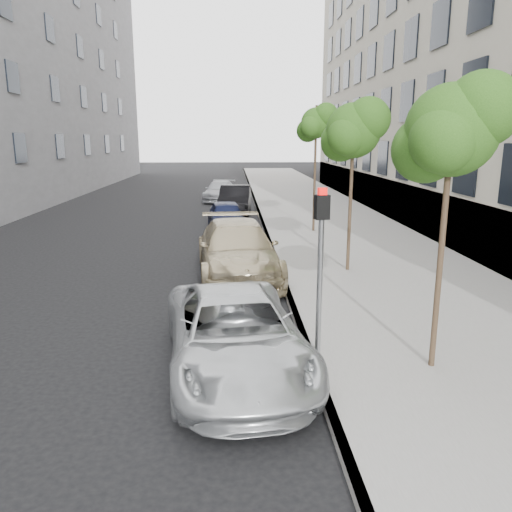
{
  "coord_description": "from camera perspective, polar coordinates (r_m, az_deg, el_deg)",
  "views": [
    {
      "loc": [
        -0.22,
        -6.35,
        3.99
      ],
      "look_at": [
        0.27,
        4.14,
        1.5
      ],
      "focal_mm": 35.0,
      "sensor_mm": 36.0,
      "label": 1
    }
  ],
  "objects": [
    {
      "name": "minivan",
      "position": [
        8.75,
        -2.43,
        -8.88
      ],
      "size": [
        2.87,
        5.15,
        1.36
      ],
      "primitive_type": "imported",
      "rotation": [
        0.0,
        0.0,
        0.13
      ],
      "color": "silver",
      "rests_on": "ground"
    },
    {
      "name": "curb",
      "position": [
        30.63,
        -0.02,
        5.98
      ],
      "size": [
        0.15,
        72.0,
        0.14
      ],
      "primitive_type": "cube",
      "color": "#9E9B93",
      "rests_on": "ground"
    },
    {
      "name": "sidewalk",
      "position": [
        30.93,
        5.8,
        5.98
      ],
      "size": [
        6.4,
        72.0,
        0.14
      ],
      "primitive_type": "cube",
      "color": "gray",
      "rests_on": "ground"
    },
    {
      "name": "tree_near",
      "position": [
        8.57,
        21.63,
        13.22
      ],
      "size": [
        1.77,
        1.57,
        4.85
      ],
      "color": "#38281C",
      "rests_on": "sidewalk"
    },
    {
      "name": "sedan_rear",
      "position": [
        32.73,
        -4.14,
        7.41
      ],
      "size": [
        2.29,
        4.54,
        1.27
      ],
      "primitive_type": "imported",
      "rotation": [
        0.0,
        0.0,
        -0.12
      ],
      "color": "#95979C",
      "rests_on": "ground"
    },
    {
      "name": "ground",
      "position": [
        7.5,
        -0.62,
        -18.78
      ],
      "size": [
        160.0,
        160.0,
        0.0
      ],
      "primitive_type": "plane",
      "color": "black",
      "rests_on": "ground"
    },
    {
      "name": "tree_mid",
      "position": [
        14.76,
        11.18,
        13.89
      ],
      "size": [
        1.85,
        1.65,
        4.97
      ],
      "color": "#38281C",
      "rests_on": "sidewalk"
    },
    {
      "name": "signal_pole",
      "position": [
        8.77,
        7.39,
        0.38
      ],
      "size": [
        0.27,
        0.22,
        3.03
      ],
      "rotation": [
        0.0,
        0.0,
        0.17
      ],
      "color": "#939699",
      "rests_on": "sidewalk"
    },
    {
      "name": "sedan_blue",
      "position": [
        21.88,
        -3.4,
        4.55
      ],
      "size": [
        1.89,
        3.99,
        1.32
      ],
      "primitive_type": "imported",
      "rotation": [
        0.0,
        0.0,
        0.09
      ],
      "color": "black",
      "rests_on": "ground"
    },
    {
      "name": "sedan_black",
      "position": [
        27.07,
        -2.39,
        6.44
      ],
      "size": [
        1.88,
        4.65,
        1.5
      ],
      "primitive_type": "imported",
      "rotation": [
        0.0,
        0.0,
        -0.07
      ],
      "color": "black",
      "rests_on": "ground"
    },
    {
      "name": "tree_far",
      "position": [
        21.14,
        6.96,
        14.82
      ],
      "size": [
        1.62,
        1.42,
        5.24
      ],
      "color": "#38281C",
      "rests_on": "sidewalk"
    },
    {
      "name": "suv",
      "position": [
        14.6,
        -2.12,
        0.7
      ],
      "size": [
        2.69,
        5.67,
        1.6
      ],
      "primitive_type": "imported",
      "rotation": [
        0.0,
        0.0,
        0.08
      ],
      "color": "tan",
      "rests_on": "ground"
    }
  ]
}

